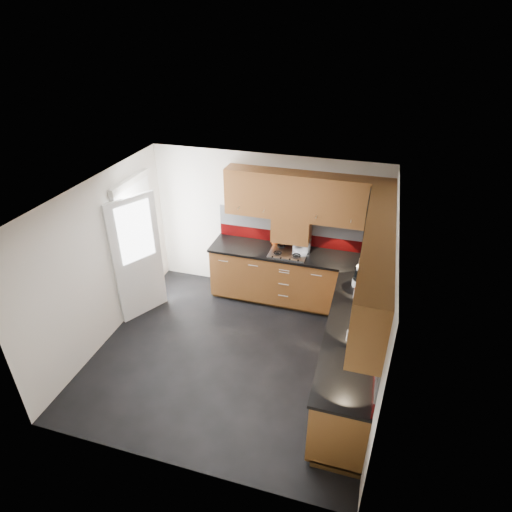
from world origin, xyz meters
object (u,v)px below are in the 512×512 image
(utensil_pot, at_px, (275,238))
(food_processor, at_px, (360,277))
(gas_hob, at_px, (289,252))
(toaster, at_px, (302,245))

(utensil_pot, xyz_separation_m, food_processor, (1.41, -0.87, 0.05))
(gas_hob, bearing_deg, food_processor, -29.04)
(utensil_pot, height_order, food_processor, utensil_pot)
(gas_hob, height_order, food_processor, food_processor)
(utensil_pot, bearing_deg, toaster, -12.84)
(utensil_pot, distance_m, toaster, 0.47)
(utensil_pot, bearing_deg, food_processor, -31.59)
(utensil_pot, xyz_separation_m, toaster, (0.46, -0.10, 0.00))
(gas_hob, xyz_separation_m, toaster, (0.18, 0.13, 0.08))
(utensil_pot, bearing_deg, gas_hob, -40.75)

